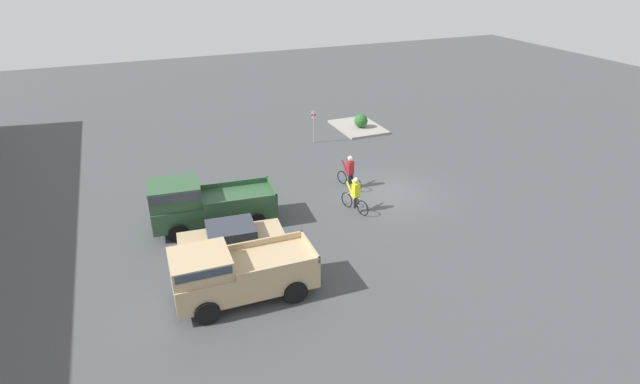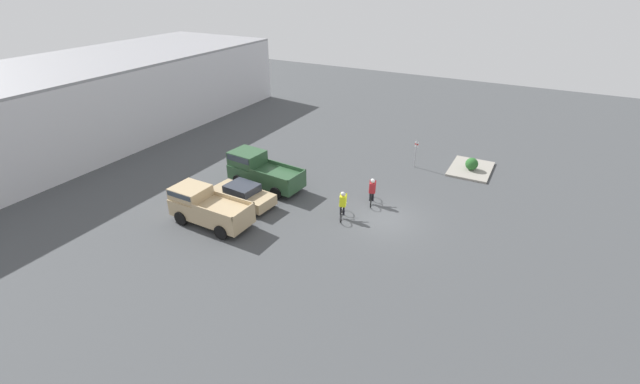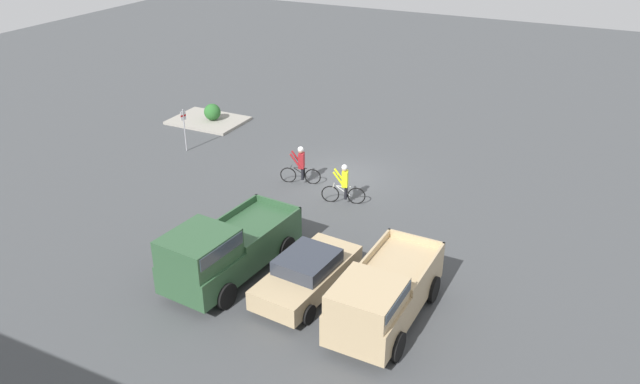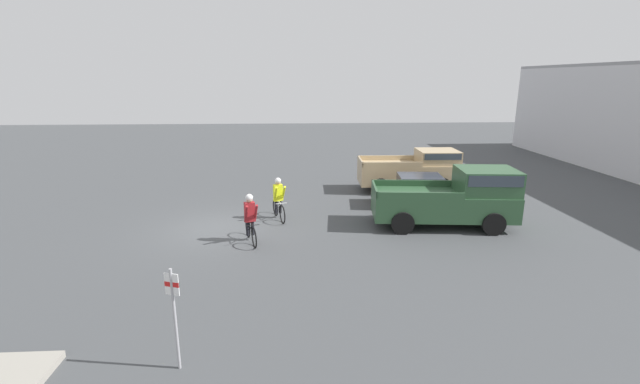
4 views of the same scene
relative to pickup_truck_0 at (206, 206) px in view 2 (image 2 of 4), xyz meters
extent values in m
plane|color=#424447|center=(5.43, -9.24, -1.11)|extent=(80.00, 80.00, 0.00)
cube|color=silver|center=(5.43, 19.41, 2.09)|extent=(40.37, 13.29, 6.41)
cube|color=gray|center=(5.43, 19.41, 5.40)|extent=(40.37, 13.29, 0.20)
cube|color=tan|center=(-0.01, -0.35, -0.21)|extent=(2.11, 5.08, 1.03)
cube|color=tan|center=(0.03, 1.16, 0.65)|extent=(1.88, 2.06, 0.69)
cube|color=#333D47|center=(0.03, 1.16, 0.80)|extent=(1.93, 1.90, 0.30)
cube|color=tan|center=(-0.99, -1.33, 0.44)|extent=(0.16, 3.02, 0.25)
cube|color=tan|center=(0.92, -1.38, 0.44)|extent=(0.16, 3.02, 0.25)
cube|color=tan|center=(-0.07, -2.83, 0.44)|extent=(1.98, 0.13, 0.25)
cylinder|color=black|center=(-0.96, 1.23, -0.68)|extent=(0.24, 0.88, 0.87)
cylinder|color=black|center=(1.02, 1.18, -0.68)|extent=(0.24, 0.88, 0.87)
cylinder|color=black|center=(-1.04, -1.88, -0.68)|extent=(0.24, 0.88, 0.87)
cylinder|color=black|center=(0.94, -1.94, -0.68)|extent=(0.24, 0.88, 0.87)
cube|color=tan|center=(2.79, -0.51, -0.51)|extent=(2.17, 4.39, 0.67)
cube|color=#2D333D|center=(2.79, -0.51, 0.07)|extent=(1.78, 2.05, 0.47)
cylinder|color=black|center=(2.02, 0.92, -0.79)|extent=(0.24, 0.65, 0.64)
cylinder|color=black|center=(3.81, 0.76, -0.79)|extent=(0.24, 0.65, 0.64)
cylinder|color=black|center=(1.78, -1.79, -0.79)|extent=(0.24, 0.65, 0.64)
cylinder|color=black|center=(3.56, -1.95, -0.79)|extent=(0.24, 0.65, 0.64)
cube|color=#2D5133|center=(5.59, -0.40, -0.23)|extent=(2.54, 5.59, 0.98)
cube|color=#2D5133|center=(5.74, 1.22, 0.73)|extent=(2.08, 2.33, 0.94)
cube|color=#333D47|center=(5.74, 1.22, 0.93)|extent=(2.12, 2.17, 0.41)
cube|color=#2D5133|center=(4.51, -1.39, 0.38)|extent=(0.38, 3.25, 0.25)
cube|color=#2D5133|center=(6.47, -1.57, 0.38)|extent=(0.38, 3.25, 0.25)
cube|color=#2D5133|center=(5.35, -3.07, 0.38)|extent=(2.05, 0.27, 0.25)
cylinder|color=black|center=(4.72, 1.37, -0.68)|extent=(0.30, 0.88, 0.87)
cylinder|color=black|center=(6.77, 1.18, -0.68)|extent=(0.30, 0.88, 0.87)
cylinder|color=black|center=(4.41, -1.98, -0.68)|extent=(0.30, 0.88, 0.87)
cylinder|color=black|center=(6.46, -2.17, -0.68)|extent=(0.30, 0.88, 0.87)
torus|color=black|center=(7.45, -7.61, -0.77)|extent=(0.72, 0.27, 0.74)
torus|color=black|center=(6.38, -7.94, -0.77)|extent=(0.72, 0.27, 0.74)
cylinder|color=black|center=(6.91, -7.78, -0.59)|extent=(0.56, 0.21, 0.39)
cylinder|color=black|center=(6.91, -7.78, -0.38)|extent=(0.60, 0.22, 0.04)
cylinder|color=black|center=(6.72, -7.83, -0.59)|extent=(0.05, 0.05, 0.36)
cylinder|color=black|center=(7.31, -7.65, -0.35)|extent=(0.16, 0.45, 0.02)
cylinder|color=black|center=(6.78, -7.72, -0.63)|extent=(0.15, 0.15, 0.55)
cylinder|color=black|center=(6.83, -7.90, -0.63)|extent=(0.15, 0.15, 0.55)
cube|color=maroon|center=(6.86, -7.79, -0.01)|extent=(0.34, 0.41, 0.70)
cylinder|color=maroon|center=(7.02, -7.56, -0.01)|extent=(0.55, 0.25, 0.75)
cylinder|color=maroon|center=(7.12, -7.89, -0.01)|extent=(0.55, 0.25, 0.75)
sphere|color=tan|center=(6.88, -7.78, 0.46)|extent=(0.24, 0.24, 0.24)
sphere|color=silver|center=(6.88, -7.78, 0.52)|extent=(0.26, 0.26, 0.26)
torus|color=black|center=(4.92, -6.71, -0.76)|extent=(0.74, 0.27, 0.76)
torus|color=black|center=(3.86, -7.04, -0.76)|extent=(0.74, 0.27, 0.76)
cylinder|color=white|center=(4.39, -6.87, -0.57)|extent=(0.56, 0.20, 0.40)
cylinder|color=white|center=(4.39, -6.87, -0.35)|extent=(0.59, 0.22, 0.04)
cylinder|color=white|center=(4.20, -6.93, -0.57)|extent=(0.05, 0.05, 0.37)
cylinder|color=white|center=(4.79, -6.75, -0.33)|extent=(0.16, 0.45, 0.02)
cylinder|color=black|center=(4.25, -6.82, -0.61)|extent=(0.15, 0.15, 0.57)
cylinder|color=black|center=(4.31, -6.99, -0.61)|extent=(0.15, 0.15, 0.57)
cube|color=yellow|center=(4.33, -6.89, 0.01)|extent=(0.34, 0.41, 0.68)
cylinder|color=yellow|center=(4.50, -6.66, 0.01)|extent=(0.55, 0.25, 0.73)
cylinder|color=yellow|center=(4.60, -6.99, 0.01)|extent=(0.55, 0.25, 0.73)
sphere|color=tan|center=(4.36, -6.88, 0.46)|extent=(0.23, 0.23, 0.23)
sphere|color=silver|center=(4.36, -6.88, 0.52)|extent=(0.25, 0.25, 0.25)
cylinder|color=#9E9EA3|center=(13.81, -8.53, -0.02)|extent=(0.06, 0.06, 2.19)
cube|color=white|center=(13.81, -8.53, 0.75)|extent=(0.11, 0.29, 0.45)
cube|color=red|center=(13.81, -8.53, 0.75)|extent=(0.11, 0.29, 0.10)
cube|color=gray|center=(15.32, -12.50, -1.04)|extent=(4.03, 2.94, 0.15)
sphere|color=#286028|center=(15.02, -12.54, -0.50)|extent=(0.93, 0.93, 0.93)
camera|label=1|loc=(-14.61, 2.78, 10.33)|focal=28.00mm
camera|label=2|loc=(-16.25, -16.37, 12.51)|focal=24.00mm
camera|label=3|loc=(-5.11, 14.54, 11.07)|focal=35.00mm
camera|label=4|loc=(21.40, -6.11, 4.57)|focal=24.00mm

